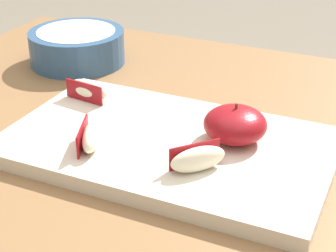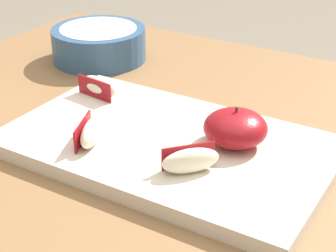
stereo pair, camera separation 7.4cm
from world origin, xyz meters
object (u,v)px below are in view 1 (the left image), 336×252
at_px(cutting_board, 168,146).
at_px(apple_wedge_middle, 92,136).
at_px(apple_wedge_back, 199,159).
at_px(apple_wedge_right, 89,89).
at_px(apple_half_skin_up, 235,124).
at_px(ceramic_fruit_bowl, 77,46).

relative_size(cutting_board, apple_wedge_middle, 5.78).
bearing_deg(apple_wedge_back, apple_wedge_right, 152.16).
distance_m(apple_wedge_middle, apple_wedge_right, 0.15).
height_order(apple_half_skin_up, apple_wedge_middle, apple_half_skin_up).
distance_m(apple_wedge_middle, ceramic_fruit_bowl, 0.37).
height_order(apple_half_skin_up, apple_wedge_right, apple_half_skin_up).
relative_size(apple_wedge_back, ceramic_fruit_bowl, 0.39).
distance_m(apple_half_skin_up, apple_wedge_middle, 0.19).
bearing_deg(apple_wedge_middle, ceramic_fruit_bowl, 125.95).
bearing_deg(apple_wedge_middle, apple_wedge_back, 1.84).
bearing_deg(apple_half_skin_up, ceramic_fruit_bowl, 152.06).
height_order(apple_wedge_back, ceramic_fruit_bowl, ceramic_fruit_bowl).
distance_m(apple_half_skin_up, apple_wedge_back, 0.09).
height_order(apple_wedge_back, apple_wedge_right, same).
bearing_deg(cutting_board, apple_wedge_right, 157.93).
height_order(cutting_board, apple_wedge_middle, apple_wedge_middle).
bearing_deg(apple_wedge_right, cutting_board, -22.07).
distance_m(cutting_board, apple_wedge_right, 0.18).
bearing_deg(apple_half_skin_up, cutting_board, -156.41).
bearing_deg(apple_wedge_right, ceramic_fruit_bowl, 127.91).
xyz_separation_m(cutting_board, ceramic_fruit_bowl, (-0.30, 0.24, 0.02)).
height_order(cutting_board, ceramic_fruit_bowl, ceramic_fruit_bowl).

